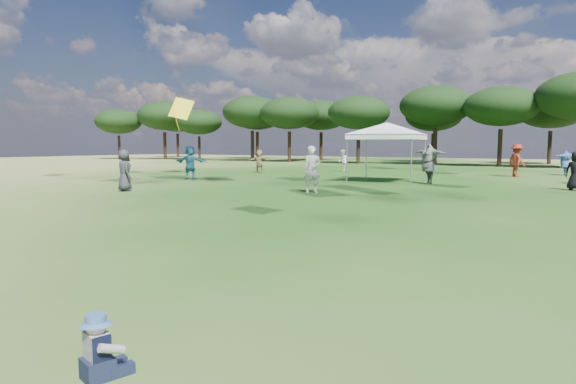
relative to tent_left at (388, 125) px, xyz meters
The scene contains 4 objects.
tree_line 25.57m from the tent_left, 73.10° to the left, with size 108.78×17.63×7.77m.
tent_left is the anchor object (origin of this frame).
toddler 21.72m from the tent_left, 76.40° to the right, with size 0.39×0.42×0.53m.
festival_crowd 3.14m from the tent_left, 11.85° to the left, with size 29.18×22.24×1.92m.
Camera 1 is at (3.26, -0.28, 1.86)m, focal length 30.00 mm.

